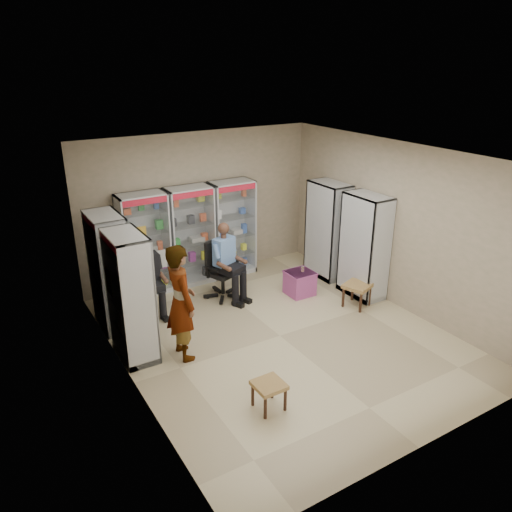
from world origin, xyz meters
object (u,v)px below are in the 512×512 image
seated_shopkeeper (224,263)px  woven_stool_a (357,295)px  pink_trunk (300,283)px  woven_stool_b (269,395)px  cabinet_back_right (232,228)px  office_chair (223,270)px  cabinet_right_near (364,246)px  standing_man (181,302)px  cabinet_left_far (110,272)px  cabinet_back_mid (190,236)px  wooden_chair (148,287)px  cabinet_left_near (131,297)px  cabinet_back_left (145,245)px  cabinet_right_far (328,230)px

seated_shopkeeper → woven_stool_a: size_ratio=3.21×
pink_trunk → woven_stool_b: 3.48m
cabinet_back_right → office_chair: size_ratio=1.79×
cabinet_right_near → standing_man: bearing=93.0°
cabinet_left_far → cabinet_back_mid: bearing=116.3°
cabinet_back_mid → cabinet_left_far: (-1.88, -0.93, 0.00)m
woven_stool_b → office_chair: bearing=72.6°
cabinet_back_right → standing_man: bearing=-132.1°
woven_stool_a → standing_man: (-3.41, 0.14, 0.70)m
wooden_chair → cabinet_left_near: bearing=-117.6°
cabinet_back_left → cabinet_left_far: same height
cabinet_back_left → cabinet_left_near: size_ratio=1.00×
cabinet_left_far → seated_shopkeeper: (2.10, -0.05, -0.29)m
cabinet_back_left → standing_man: cabinet_back_left is taller
cabinet_back_mid → wooden_chair: bearing=-148.7°
cabinet_right_far → standing_man: size_ratio=1.09×
cabinet_left_far → woven_stool_b: size_ratio=5.16×
cabinet_back_right → cabinet_right_near: same height
standing_man → woven_stool_b: bearing=-164.5°
cabinet_back_right → seated_shopkeeper: size_ratio=1.40×
cabinet_back_left → wooden_chair: 0.94m
seated_shopkeeper → woven_stool_a: bearing=-59.0°
woven_stool_b → woven_stool_a: bearing=28.6°
wooden_chair → standing_man: standing_man is taller
pink_trunk → woven_stool_a: (0.61, -0.96, -0.01)m
cabinet_back_right → cabinet_back_mid: bearing=180.0°
wooden_chair → woven_stool_a: wooden_chair is taller
wooden_chair → woven_stool_a: (3.36, -1.84, -0.25)m
cabinet_right_near → cabinet_back_mid: bearing=49.2°
wooden_chair → office_chair: (1.42, -0.20, 0.09)m
wooden_chair → office_chair: bearing=-8.2°
standing_man → cabinet_back_mid: bearing=-26.3°
cabinet_back_left → standing_man: bearing=-97.0°
cabinet_right_far → pink_trunk: (-1.03, -0.48, -0.76)m
cabinet_back_mid → woven_stool_a: 3.45m
cabinet_right_far → cabinet_left_near: (-4.46, -0.90, 0.00)m
cabinet_left_far → office_chair: (2.10, -0.00, -0.44)m
cabinet_right_far → standing_man: cabinet_right_far is taller
cabinet_back_right → pink_trunk: bearing=-69.4°
cabinet_back_mid → pink_trunk: cabinet_back_mid is taller
cabinet_back_right → cabinet_right_far: size_ratio=1.00×
office_chair → cabinet_back_left: bearing=121.6°
office_chair → standing_man: (-1.47, -1.50, 0.36)m
pink_trunk → standing_man: standing_man is taller
cabinet_right_near → woven_stool_b: (-3.37, -1.95, -0.81)m
office_chair → standing_man: bearing=-154.4°
wooden_chair → cabinet_back_mid: bearing=31.3°
cabinet_back_mid → pink_trunk: (1.55, -1.61, -0.76)m
standing_man → cabinet_left_near: bearing=58.5°
pink_trunk → woven_stool_a: 1.13m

